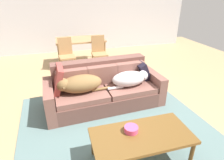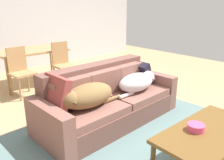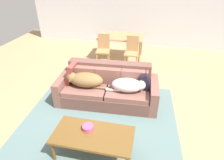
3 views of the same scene
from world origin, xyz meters
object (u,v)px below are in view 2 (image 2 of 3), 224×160
object	(u,v)px
coffee_table	(208,134)
dining_chair_near_left	(20,69)
dog_on_left_cushion	(87,96)
bowl_on_coffee_table	(196,127)
throw_pillow_by_right_arm	(141,73)
throw_pillow_by_left_arm	(55,95)
dining_table	(31,53)
couch	(107,100)
dog_on_right_cushion	(137,82)
dining_chair_near_right	(63,62)

from	to	relation	value
coffee_table	dining_chair_near_left	bearing A→B (deg)	101.86
dog_on_left_cushion	bowl_on_coffee_table	xyz separation A→B (m)	(0.49, -1.26, -0.10)
throw_pillow_by_right_arm	bowl_on_coffee_table	distance (m)	1.71
throw_pillow_by_left_arm	dining_table	size ratio (longest dim) A/B	0.34
dog_on_left_cushion	throw_pillow_by_right_arm	world-z (taller)	throw_pillow_by_right_arm
bowl_on_coffee_table	coffee_table	bearing A→B (deg)	-39.53
couch	dog_on_right_cushion	xyz separation A→B (m)	(0.48, -0.15, 0.23)
dining_table	dining_chair_near_right	size ratio (longest dim) A/B	1.48
dog_on_left_cushion	dining_table	xyz separation A→B (m)	(0.35, 2.57, 0.13)
dog_on_right_cushion	coffee_table	distance (m)	1.41
throw_pillow_by_left_arm	dining_table	world-z (taller)	throw_pillow_by_left_arm
dog_on_left_cushion	throw_pillow_by_left_arm	world-z (taller)	throw_pillow_by_left_arm
dining_table	bowl_on_coffee_table	bearing A→B (deg)	-87.80
coffee_table	dining_chair_near_left	world-z (taller)	dining_chair_near_left
bowl_on_coffee_table	dog_on_left_cushion	bearing A→B (deg)	111.38
throw_pillow_by_left_arm	coffee_table	bearing A→B (deg)	-57.58
couch	dining_chair_near_left	xyz separation A→B (m)	(-0.58, 1.86, 0.20)
throw_pillow_by_left_arm	dining_chair_near_left	bearing A→B (deg)	82.38
dog_on_right_cushion	bowl_on_coffee_table	size ratio (longest dim) A/B	4.61
dog_on_left_cushion	coffee_table	world-z (taller)	dog_on_left_cushion
bowl_on_coffee_table	dining_chair_near_right	size ratio (longest dim) A/B	0.19
coffee_table	dining_table	size ratio (longest dim) A/B	0.89
dog_on_left_cushion	bowl_on_coffee_table	bearing A→B (deg)	-71.86
dog_on_left_cushion	bowl_on_coffee_table	distance (m)	1.36
throw_pillow_by_left_arm	dining_chair_near_left	world-z (taller)	dining_chair_near_left
throw_pillow_by_right_arm	coffee_table	bearing A→B (deg)	-113.63
throw_pillow_by_right_arm	dining_table	distance (m)	2.51
dog_on_right_cushion	coffee_table	world-z (taller)	dog_on_right_cushion
bowl_on_coffee_table	dining_chair_near_left	world-z (taller)	dining_chair_near_left
dog_on_right_cushion	bowl_on_coffee_table	xyz separation A→B (m)	(-0.46, -1.26, -0.08)
throw_pillow_by_left_arm	coffee_table	xyz separation A→B (m)	(0.96, -1.50, -0.23)
coffee_table	dining_chair_near_left	distance (m)	3.44
couch	throw_pillow_by_left_arm	size ratio (longest dim) A/B	4.70
throw_pillow_by_right_arm	dog_on_left_cushion	bearing A→B (deg)	-169.06
dog_on_left_cushion	dining_table	world-z (taller)	dining_table
dining_chair_near_left	dining_chair_near_right	xyz separation A→B (m)	(0.88, -0.04, 0.01)
dog_on_left_cushion	dining_chair_near_right	distance (m)	2.13
dog_on_right_cushion	dining_chair_near_left	world-z (taller)	dining_chair_near_left
dog_on_right_cushion	throw_pillow_by_left_arm	world-z (taller)	throw_pillow_by_left_arm
dog_on_right_cushion	bowl_on_coffee_table	distance (m)	1.35
throw_pillow_by_right_arm	coffee_table	distance (m)	1.75
dog_on_left_cushion	throw_pillow_by_right_arm	distance (m)	1.32
dog_on_left_cushion	throw_pillow_by_right_arm	bearing A→B (deg)	7.70
couch	dog_on_left_cushion	distance (m)	0.56
dining_chair_near_right	dog_on_right_cushion	bearing A→B (deg)	-85.17
couch	coffee_table	distance (m)	1.51
couch	dining_table	world-z (taller)	couch
coffee_table	dog_on_right_cushion	bearing A→B (deg)	75.20
dog_on_left_cushion	throw_pillow_by_right_arm	size ratio (longest dim) A/B	2.51
dog_on_right_cushion	throw_pillow_by_right_arm	size ratio (longest dim) A/B	2.20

